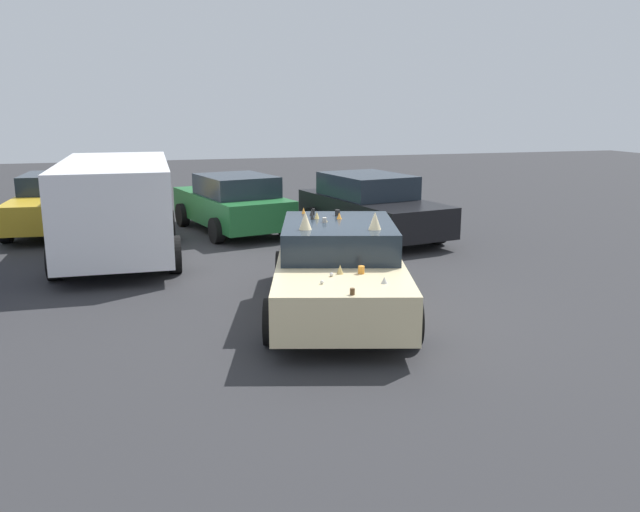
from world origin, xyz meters
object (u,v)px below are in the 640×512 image
(parked_sedan_row_back_center, at_px, (371,206))
(parked_van_behind_right, at_px, (117,204))
(parked_sedan_behind_left, at_px, (56,202))
(art_car_decorated, at_px, (339,267))
(parked_sedan_row_back_far, at_px, (232,203))

(parked_sedan_row_back_center, bearing_deg, parked_van_behind_right, -94.38)
(parked_van_behind_right, xyz_separation_m, parked_sedan_behind_left, (3.75, 1.57, -0.43))
(art_car_decorated, bearing_deg, parked_van_behind_right, -128.93)
(parked_sedan_row_back_far, height_order, parked_sedan_behind_left, parked_sedan_row_back_far)
(art_car_decorated, distance_m, parked_sedan_row_back_center, 5.94)
(art_car_decorated, height_order, parked_van_behind_right, parked_van_behind_right)
(parked_sedan_behind_left, bearing_deg, parked_van_behind_right, 26.79)
(parked_sedan_behind_left, bearing_deg, art_car_decorated, 34.25)
(parked_van_behind_right, height_order, parked_sedan_row_back_center, parked_van_behind_right)
(art_car_decorated, distance_m, parked_sedan_row_back_far, 7.00)
(parked_sedan_row_back_far, relative_size, parked_sedan_behind_left, 0.94)
(art_car_decorated, distance_m, parked_sedan_behind_left, 9.74)
(art_car_decorated, xyz_separation_m, parked_sedan_row_back_far, (6.97, 0.59, 0.03))
(art_car_decorated, bearing_deg, parked_sedan_row_back_far, -159.53)
(parked_van_behind_right, bearing_deg, art_car_decorated, 37.01)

